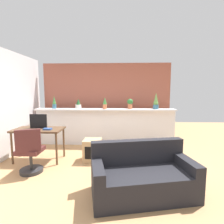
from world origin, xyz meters
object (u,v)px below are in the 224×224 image
object	(u,v)px
potted_plant_0	(54,103)
book_on_desk	(48,129)
desk	(39,132)
tv_monitor	(38,121)
couch	(142,177)
potted_plant_4	(156,102)
office_chair	(30,154)
potted_plant_2	(105,103)
side_cube_shelf	(92,150)
potted_plant_3	(130,103)
potted_plant_1	(78,104)

from	to	relation	value
potted_plant_0	book_on_desk	distance (m)	1.47
potted_plant_0	desk	distance (m)	1.38
tv_monitor	couch	world-z (taller)	tv_monitor
potted_plant_4	office_chair	bearing A→B (deg)	-145.11
potted_plant_2	potted_plant_4	world-z (taller)	potted_plant_4
book_on_desk	potted_plant_2	bearing A→B (deg)	48.47
potted_plant_0	desk	size ratio (longest dim) A/B	0.35
tv_monitor	side_cube_shelf	size ratio (longest dim) A/B	0.79
potted_plant_0	couch	distance (m)	3.55
potted_plant_2	potted_plant_3	bearing A→B (deg)	3.00
potted_plant_1	office_chair	world-z (taller)	potted_plant_1
potted_plant_1	potted_plant_2	xyz separation A→B (m)	(0.79, -0.04, 0.04)
office_chair	potted_plant_0	bearing A→B (deg)	96.36
tv_monitor	couch	distance (m)	2.70
potted_plant_0	potted_plant_1	world-z (taller)	potted_plant_0
desk	couch	xyz separation A→B (m)	(2.23, -1.26, -0.38)
potted_plant_2	couch	xyz separation A→B (m)	(0.80, -2.49, -0.98)
potted_plant_1	desk	world-z (taller)	potted_plant_1
potted_plant_1	potted_plant_4	size ratio (longest dim) A/B	0.62
desk	tv_monitor	xyz separation A→B (m)	(-0.03, 0.08, 0.25)
potted_plant_3	tv_monitor	size ratio (longest dim) A/B	0.74
tv_monitor	potted_plant_2	bearing A→B (deg)	37.99
potted_plant_0	tv_monitor	size ratio (longest dim) A/B	0.98
side_cube_shelf	book_on_desk	bearing A→B (deg)	-172.51
potted_plant_0	potted_plant_3	xyz separation A→B (m)	(2.25, 0.02, 0.00)
potted_plant_1	desk	size ratio (longest dim) A/B	0.27
potted_plant_0	desk	bearing A→B (deg)	-86.35
potted_plant_2	potted_plant_4	bearing A→B (deg)	1.81
potted_plant_1	couch	world-z (taller)	potted_plant_1
potted_plant_0	side_cube_shelf	size ratio (longest dim) A/B	0.78
office_chair	couch	xyz separation A→B (m)	(2.10, -0.59, -0.11)
side_cube_shelf	couch	bearing A→B (deg)	-52.62
side_cube_shelf	couch	distance (m)	1.62
potted_plant_4	tv_monitor	xyz separation A→B (m)	(-2.95, -1.19, -0.38)
potted_plant_3	potted_plant_4	world-z (taller)	potted_plant_4
tv_monitor	book_on_desk	size ratio (longest dim) A/B	2.22
potted_plant_1	side_cube_shelf	xyz separation A→B (m)	(0.60, -1.24, -0.97)
potted_plant_2	desk	world-z (taller)	potted_plant_2
book_on_desk	couch	xyz separation A→B (m)	(1.97, -1.16, -0.49)
potted_plant_1	book_on_desk	distance (m)	1.49
potted_plant_2	side_cube_shelf	distance (m)	1.58
potted_plant_2	office_chair	distance (m)	2.46
potted_plant_2	book_on_desk	xyz separation A→B (m)	(-1.17, -1.33, -0.49)
potted_plant_3	couch	bearing A→B (deg)	-88.68
potted_plant_0	office_chair	size ratio (longest dim) A/B	0.43
potted_plant_0	potted_plant_3	distance (m)	2.25
potted_plant_2	potted_plant_3	world-z (taller)	potted_plant_2
potted_plant_1	potted_plant_4	xyz separation A→B (m)	(2.28, 0.01, 0.08)
side_cube_shelf	couch	world-z (taller)	couch
couch	potted_plant_2	bearing A→B (deg)	107.74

